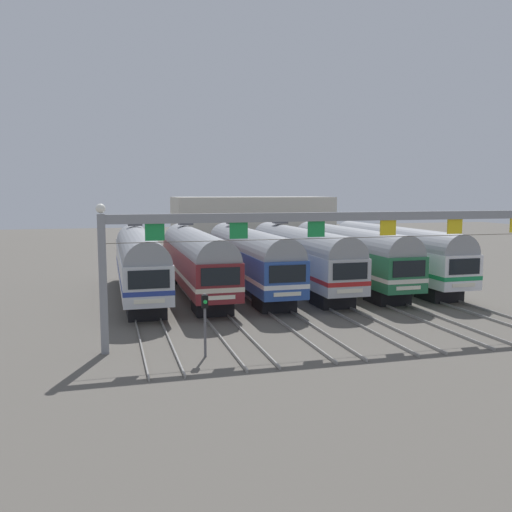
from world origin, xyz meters
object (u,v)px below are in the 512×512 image
at_px(commuter_train_maroon, 196,258).
at_px(commuter_train_white, 394,252).
at_px(commuter_train_blue, 249,257).
at_px(catenary_gantry, 353,234).
at_px(commuter_train_stainless, 300,255).
at_px(yard_signal_mast, 205,313).
at_px(commuter_train_green, 348,254).
at_px(commuter_train_silver, 139,260).

distance_m(commuter_train_maroon, commuter_train_white, 16.13).
bearing_deg(commuter_train_blue, catenary_gantry, -81.51).
bearing_deg(commuter_train_maroon, commuter_train_blue, 0.00).
relative_size(commuter_train_stainless, yard_signal_mast, 6.17).
height_order(commuter_train_green, catenary_gantry, catenary_gantry).
xyz_separation_m(commuter_train_silver, commuter_train_blue, (8.06, 0.00, 0.00)).
distance_m(commuter_train_white, yard_signal_mast, 23.73).
distance_m(commuter_train_green, catenary_gantry, 15.02).
distance_m(commuter_train_blue, catenary_gantry, 13.90).
bearing_deg(commuter_train_maroon, yard_signal_mast, -97.51).
height_order(commuter_train_stainless, commuter_train_white, commuter_train_stainless).
bearing_deg(commuter_train_green, yard_signal_mast, -132.71).
bearing_deg(commuter_train_white, commuter_train_blue, 179.98).
bearing_deg(commuter_train_white, catenary_gantry, -126.76).
bearing_deg(commuter_train_green, commuter_train_stainless, 179.94).
bearing_deg(yard_signal_mast, commuter_train_green, 47.29).
bearing_deg(commuter_train_stainless, commuter_train_silver, 180.00).
bearing_deg(commuter_train_maroon, catenary_gantry, -65.87).
relative_size(commuter_train_maroon, commuter_train_blue, 1.00).
distance_m(commuter_train_maroon, commuter_train_blue, 4.03).
xyz_separation_m(commuter_train_blue, commuter_train_green, (8.06, -0.00, -0.00)).
distance_m(commuter_train_silver, commuter_train_green, 16.13).
height_order(commuter_train_stainless, yard_signal_mast, commuter_train_stainless).
bearing_deg(commuter_train_white, commuter_train_green, 180.00).
bearing_deg(commuter_train_maroon, commuter_train_stainless, 0.00).
xyz_separation_m(commuter_train_blue, yard_signal_mast, (-6.05, -15.29, -0.64)).
height_order(commuter_train_silver, commuter_train_white, commuter_train_silver).
relative_size(commuter_train_green, commuter_train_white, 1.00).
height_order(commuter_train_silver, catenary_gantry, catenary_gantry).
height_order(commuter_train_maroon, commuter_train_green, commuter_train_maroon).
xyz_separation_m(commuter_train_maroon, commuter_train_green, (12.10, -0.00, -0.00)).
bearing_deg(catenary_gantry, yard_signal_mast, -167.47).
height_order(commuter_train_blue, commuter_train_stainless, same).
height_order(commuter_train_blue, commuter_train_white, commuter_train_blue).
relative_size(commuter_train_maroon, commuter_train_green, 1.00).
xyz_separation_m(commuter_train_silver, commuter_train_maroon, (4.03, 0.00, 0.00)).
height_order(commuter_train_maroon, commuter_train_stainless, same).
height_order(commuter_train_white, catenary_gantry, catenary_gantry).
distance_m(commuter_train_maroon, yard_signal_mast, 15.44).
distance_m(commuter_train_silver, commuter_train_maroon, 4.03).
relative_size(commuter_train_silver, catenary_gantry, 0.71).
bearing_deg(commuter_train_green, commuter_train_blue, 179.97).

